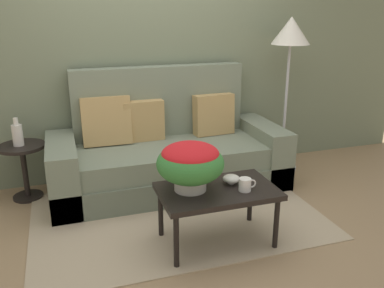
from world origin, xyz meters
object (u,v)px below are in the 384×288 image
at_px(couch, 167,154).
at_px(coffee_table, 217,194).
at_px(side_table, 24,162).
at_px(potted_plant, 190,162).
at_px(coffee_mug, 245,185).
at_px(floor_lamp, 290,43).
at_px(snack_bowl, 231,179).
at_px(table_vase, 17,134).

relative_size(couch, coffee_table, 2.61).
relative_size(coffee_table, side_table, 1.64).
distance_m(potted_plant, coffee_mug, 0.44).
height_order(side_table, floor_lamp, floor_lamp).
height_order(couch, side_table, couch).
relative_size(couch, side_table, 4.28).
height_order(couch, coffee_table, couch).
bearing_deg(snack_bowl, potted_plant, -178.15).
bearing_deg(coffee_table, couch, 94.04).
bearing_deg(potted_plant, table_vase, 135.24).
distance_m(coffee_table, side_table, 1.93).
relative_size(coffee_table, snack_bowl, 6.58).
xyz_separation_m(couch, floor_lamp, (1.35, 0.05, 1.05)).
bearing_deg(side_table, coffee_mug, -40.75).
bearing_deg(snack_bowl, coffee_table, -156.76).
distance_m(coffee_table, table_vase, 1.96).
distance_m(potted_plant, table_vase, 1.76).
distance_m(side_table, potted_plant, 1.78).
distance_m(couch, table_vase, 1.41).
relative_size(coffee_table, table_vase, 3.35).
height_order(side_table, coffee_mug, coffee_mug).
bearing_deg(potted_plant, side_table, 134.67).
relative_size(potted_plant, snack_bowl, 3.73).
distance_m(coffee_mug, snack_bowl, 0.16).
bearing_deg(coffee_table, table_vase, 138.37).
distance_m(coffee_table, potted_plant, 0.34).
xyz_separation_m(couch, table_vase, (-1.37, 0.13, 0.30)).
bearing_deg(coffee_mug, coffee_table, 152.50).
bearing_deg(table_vase, coffee_table, -41.63).
bearing_deg(coffee_mug, couch, 101.87).
bearing_deg(floor_lamp, potted_plant, -141.59).
height_order(coffee_table, side_table, side_table).
bearing_deg(table_vase, coffee_mug, -40.30).
bearing_deg(potted_plant, coffee_mug, -20.51).
distance_m(floor_lamp, table_vase, 2.82).
relative_size(potted_plant, table_vase, 1.90).
relative_size(side_table, coffee_mug, 3.93).
height_order(coffee_table, table_vase, table_vase).
xyz_separation_m(floor_lamp, coffee_mug, (-1.08, -1.30, -0.89)).
height_order(coffee_mug, table_vase, table_vase).
relative_size(floor_lamp, potted_plant, 3.33).
distance_m(side_table, coffee_mug, 2.13).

